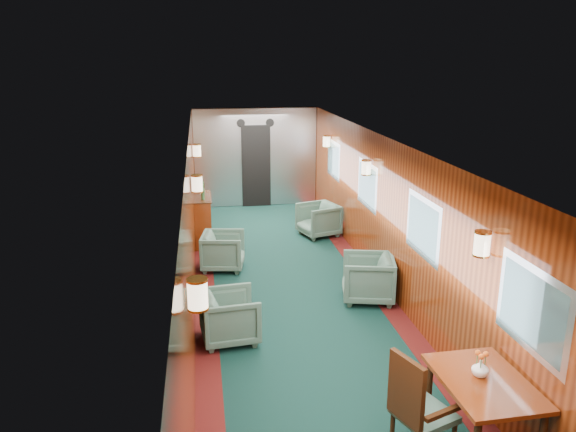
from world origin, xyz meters
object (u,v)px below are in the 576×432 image
(armchair_right_far, at_px, (318,220))
(side_chair, at_px, (416,405))
(dining_table, at_px, (483,393))
(armchair_left_far, at_px, (223,251))
(armchair_left_near, at_px, (230,317))
(armchair_right_near, at_px, (368,278))
(credenza, at_px, (203,219))

(armchair_right_far, bearing_deg, side_chair, -22.41)
(dining_table, relative_size, armchair_left_far, 1.52)
(dining_table, bearing_deg, armchair_left_near, 128.07)
(armchair_left_near, bearing_deg, armchair_left_far, -6.56)
(armchair_right_far, bearing_deg, armchair_right_near, -16.33)
(dining_table, distance_m, armchair_left_far, 5.61)
(credenza, relative_size, armchair_right_far, 1.66)
(armchair_left_near, bearing_deg, armchair_right_far, -32.08)
(credenza, bearing_deg, armchair_left_far, -77.66)
(credenza, relative_size, armchair_left_far, 1.71)
(dining_table, distance_m, armchair_right_far, 6.79)
(credenza, distance_m, armchair_right_near, 3.98)
(side_chair, bearing_deg, credenza, 84.67)
(credenza, height_order, armchair_right_far, credenza)
(credenza, height_order, armchair_left_near, credenza)
(armchair_right_near, bearing_deg, side_chair, 3.28)
(credenza, distance_m, armchair_right_far, 2.36)
(armchair_left_near, height_order, armchair_right_near, armchair_right_near)
(side_chair, relative_size, credenza, 0.89)
(armchair_right_far, bearing_deg, credenza, -105.43)
(armchair_right_near, height_order, armchair_right_far, armchair_right_near)
(side_chair, relative_size, armchair_right_far, 1.48)
(armchair_right_far, bearing_deg, dining_table, -17.14)
(side_chair, bearing_deg, armchair_left_near, 99.94)
(credenza, bearing_deg, dining_table, -69.94)
(side_chair, xyz_separation_m, armchair_right_far, (0.54, 6.76, -0.26))
(armchair_left_near, distance_m, armchair_right_near, 2.34)
(dining_table, xyz_separation_m, armchair_right_far, (-0.08, 6.78, -0.34))
(dining_table, xyz_separation_m, side_chair, (-0.62, 0.02, -0.08))
(credenza, height_order, armchair_right_near, credenza)
(armchair_left_near, xyz_separation_m, armchair_right_far, (2.06, 4.19, 0.01))
(side_chair, relative_size, armchair_right_near, 1.43)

